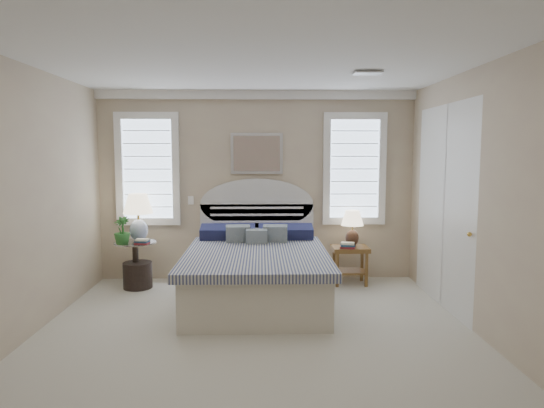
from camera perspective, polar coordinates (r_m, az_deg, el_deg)
The scene contains 21 objects.
floor at distance 4.83m, azimuth -1.99°, elevation -16.30°, with size 4.50×5.00×0.01m, color beige.
ceiling at distance 4.54m, azimuth -2.12°, elevation 17.03°, with size 4.50×5.00×0.01m, color white.
wall_back at distance 6.98m, azimuth -1.80°, elevation 2.10°, with size 4.50×0.02×2.70m, color tan.
wall_left at distance 5.05m, azimuth -28.53°, elevation -0.20°, with size 0.02×5.00×2.70m, color tan.
wall_right at distance 4.99m, azimuth 24.72°, elevation -0.07°, with size 0.02×5.00×2.70m, color tan.
crown_molding at distance 6.97m, azimuth -1.84°, elevation 12.72°, with size 4.50×0.08×0.12m, color white.
hvac_vent at distance 5.45m, azimuth 11.17°, elevation 14.88°, with size 0.30×0.20×0.02m, color #B2B2B2.
switch_plate at distance 7.05m, azimuth -9.53°, elevation 0.43°, with size 0.08×0.01×0.12m, color white.
window_left at distance 7.13m, azimuth -14.39°, elevation 4.01°, with size 0.90×0.06×1.60m, color #C5DDFA.
window_right at distance 7.07m, azimuth 9.64°, elevation 4.10°, with size 0.90×0.06×1.60m, color #C5DDFA.
painting at distance 6.92m, azimuth -1.81°, elevation 5.96°, with size 0.74×0.04×0.58m, color silver.
closet_door at distance 6.10m, azimuth 19.56°, elevation -0.26°, with size 0.02×1.80×2.40m, color white.
bed at distance 6.09m, azimuth -1.85°, elevation -7.69°, with size 1.72×2.28×1.47m.
side_table_left at distance 6.89m, azimuth -15.75°, elevation -6.30°, with size 0.56×0.56×0.63m.
nightstand_right at distance 6.88m, azimuth 9.16°, elevation -6.16°, with size 0.50×0.40×0.53m.
floor_pot at distance 6.89m, azimuth -15.52°, elevation -8.07°, with size 0.39×0.39×0.35m, color black.
lamp_left at distance 6.84m, azimuth -15.47°, elevation -0.91°, with size 0.50×0.50×0.66m.
lamp_right at distance 6.86m, azimuth 9.43°, elevation -2.35°, with size 0.40×0.40×0.51m.
potted_plant at distance 6.67m, azimuth -17.23°, elevation -2.99°, with size 0.21×0.21×0.37m, color #3B722D.
books_left at distance 6.63m, azimuth -15.04°, elevation -4.30°, with size 0.20×0.16×0.07m.
books_right at distance 6.72m, azimuth 8.90°, elevation -4.85°, with size 0.22×0.18×0.08m.
Camera 1 is at (0.06, -4.46, 1.84)m, focal length 32.00 mm.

